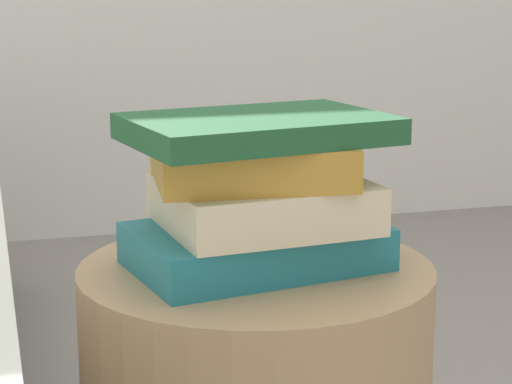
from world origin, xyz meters
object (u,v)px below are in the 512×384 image
Objects in this scene: book_cream at (264,203)px; book_teal at (258,245)px; book_forest at (259,128)px; book_ochre at (251,161)px.

book_teal is at bearing 130.93° from book_cream.
book_cream is 0.09m from book_forest.
book_teal is 0.11m from book_ochre.
book_forest reaches higher than book_ochre.
book_cream is 0.06m from book_ochre.
book_forest is (0.01, -0.00, 0.04)m from book_ochre.
book_teal is 1.31× the size of book_ochre.
book_forest is at bearing -149.61° from book_cream.
book_forest is (-0.00, -0.01, 0.15)m from book_teal.
book_teal is 0.05m from book_cream.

